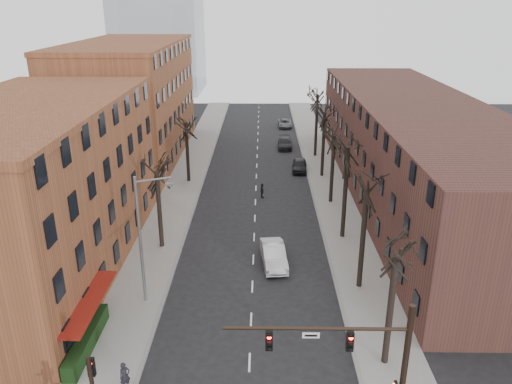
{
  "coord_description": "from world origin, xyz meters",
  "views": [
    {
      "loc": [
        0.66,
        -18.84,
        19.12
      ],
      "look_at": [
        0.16,
        20.47,
        4.0
      ],
      "focal_mm": 35.0,
      "sensor_mm": 36.0,
      "label": 1
    }
  ],
  "objects_px": {
    "pedestrian_a": "(125,376)",
    "silver_sedan": "(274,255)",
    "parked_car_mid": "(285,143)",
    "parked_car_near": "(300,165)"
  },
  "relations": [
    {
      "from": "parked_car_mid",
      "to": "pedestrian_a",
      "type": "distance_m",
      "value": 47.38
    },
    {
      "from": "parked_car_near",
      "to": "parked_car_mid",
      "type": "xyz_separation_m",
      "value": [
        -1.35,
        9.98,
        -0.04
      ]
    },
    {
      "from": "parked_car_near",
      "to": "pedestrian_a",
      "type": "relative_size",
      "value": 2.64
    },
    {
      "from": "parked_car_mid",
      "to": "pedestrian_a",
      "type": "height_order",
      "value": "pedestrian_a"
    },
    {
      "from": "parked_car_near",
      "to": "pedestrian_a",
      "type": "height_order",
      "value": "pedestrian_a"
    },
    {
      "from": "pedestrian_a",
      "to": "silver_sedan",
      "type": "bearing_deg",
      "value": 19.95
    },
    {
      "from": "silver_sedan",
      "to": "parked_car_mid",
      "type": "bearing_deg",
      "value": 79.97
    },
    {
      "from": "silver_sedan",
      "to": "parked_car_near",
      "type": "bearing_deg",
      "value": 74.93
    },
    {
      "from": "silver_sedan",
      "to": "parked_car_mid",
      "type": "xyz_separation_m",
      "value": [
        2.22,
        32.7,
        -0.12
      ]
    },
    {
      "from": "silver_sedan",
      "to": "pedestrian_a",
      "type": "height_order",
      "value": "pedestrian_a"
    }
  ]
}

